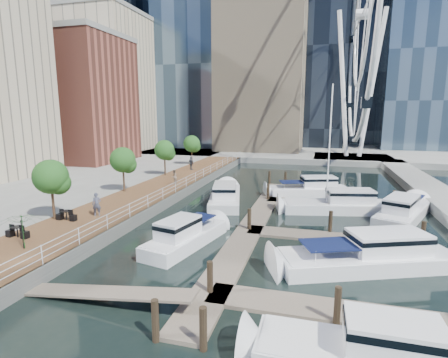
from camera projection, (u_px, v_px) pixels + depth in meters
name	position (u px, v px, depth m)	size (l,w,h in m)	color
ground	(171.00, 271.00, 20.18)	(520.00, 520.00, 0.00)	black
boardwalk	(150.00, 195.00, 36.64)	(6.00, 60.00, 1.00)	brown
seawall	(177.00, 197.00, 35.86)	(0.25, 60.00, 1.00)	#595954
land_far	(295.00, 139.00, 116.74)	(200.00, 114.00, 1.00)	gray
breakwater	(446.00, 202.00, 33.83)	(4.00, 60.00, 1.00)	gray
pier	(352.00, 159.00, 65.72)	(14.00, 12.00, 1.00)	gray
railing	(175.00, 187.00, 35.69)	(0.10, 60.00, 1.05)	white
floating_docks	(316.00, 223.00, 27.47)	(16.00, 34.00, 2.60)	#6D6051
midrise_condos	(34.00, 83.00, 51.83)	(19.00, 67.00, 28.00)	#BCAD8E
ferris_wheel	(362.00, 15.00, 61.00)	(5.80, 45.60, 47.80)	white
street_trees	(123.00, 160.00, 35.61)	(2.60, 42.60, 4.60)	#3F2B1C
yacht_foreground	(366.00, 267.00, 20.65)	(3.07, 11.46, 2.15)	white
pedestrian_near	(97.00, 204.00, 27.47)	(0.67, 0.44, 1.85)	#464A5E
pedestrian_mid	(174.00, 177.00, 39.74)	(0.82, 0.64, 1.69)	gray
pedestrian_far	(191.00, 163.00, 49.82)	(1.11, 0.46, 1.90)	#363843
moored_yachts	(319.00, 216.00, 31.05)	(22.23, 31.18, 11.50)	white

